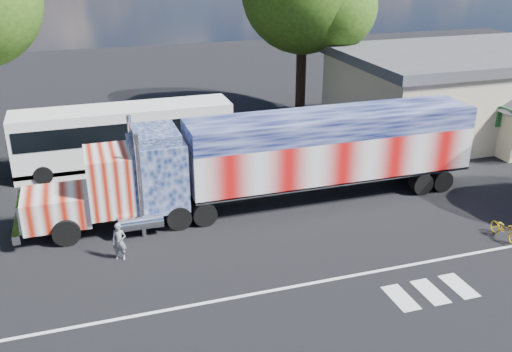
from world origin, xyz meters
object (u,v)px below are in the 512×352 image
object	(u,v)px
coach_bus	(125,136)
bicycle	(505,229)
semi_truck	(279,157)
woman	(119,242)

from	to	relation	value
coach_bus	bicycle	xyz separation A→B (m)	(14.09, -13.26, -1.32)
semi_truck	bicycle	xyz separation A→B (m)	(7.77, -6.20, -1.90)
woman	bicycle	bearing A→B (deg)	8.02
semi_truck	woman	bearing A→B (deg)	-158.92
woman	semi_truck	bearing A→B (deg)	41.00
semi_truck	bicycle	world-z (taller)	semi_truck
coach_bus	bicycle	bearing A→B (deg)	-43.25
semi_truck	coach_bus	size ratio (longest dim) A/B	1.83
coach_bus	semi_truck	bearing A→B (deg)	-48.13
woman	bicycle	world-z (taller)	woman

